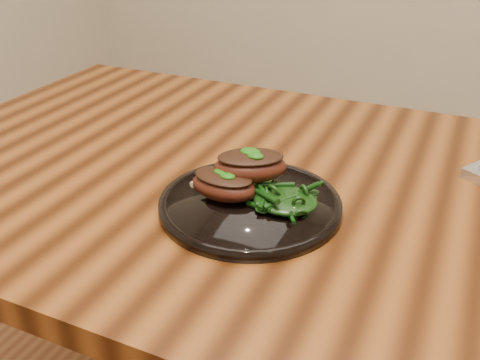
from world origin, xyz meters
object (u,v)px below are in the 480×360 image
plate (250,204)px  greens_heap (285,197)px  lamb_chop_front (223,184)px  desk (357,240)px

plate → greens_heap: 0.06m
plate → lamb_chop_front: size_ratio=2.45×
plate → lamb_chop_front: bearing=-166.6°
greens_heap → desk: bearing=50.4°
lamb_chop_front → greens_heap: lamb_chop_front is taller
lamb_chop_front → desk: bearing=34.1°
desk → greens_heap: bearing=-129.6°
lamb_chop_front → plate: bearing=13.4°
plate → lamb_chop_front: lamb_chop_front is taller
greens_heap → plate: bearing=-174.8°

